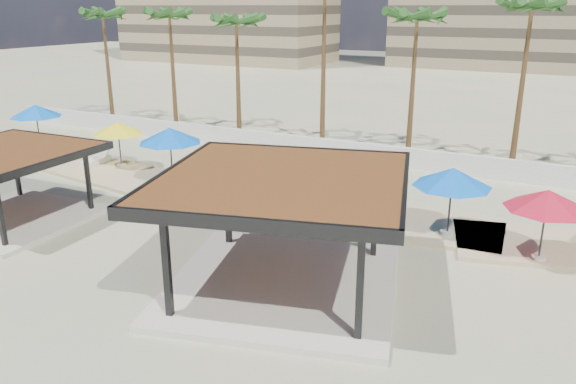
% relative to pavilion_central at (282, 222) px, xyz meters
% --- Properties ---
extents(ground, '(200.00, 200.00, 0.00)m').
position_rel_pavilion_central_xyz_m(ground, '(-3.93, 0.05, -2.32)').
color(ground, tan).
rests_on(ground, ground).
extents(promenade, '(44.45, 7.97, 0.24)m').
position_rel_pavilion_central_xyz_m(promenade, '(-1.93, 7.72, -2.26)').
color(promenade, '#C6B284').
rests_on(promenade, ground).
extents(boundary_wall, '(56.00, 0.30, 1.20)m').
position_rel_pavilion_central_xyz_m(boundary_wall, '(-3.93, 16.05, -1.72)').
color(boundary_wall, silver).
rests_on(boundary_wall, ground).
extents(pavilion_central, '(9.35, 9.35, 3.89)m').
position_rel_pavilion_central_xyz_m(pavilion_central, '(0.00, 0.00, 0.00)').
color(pavilion_central, beige).
rests_on(pavilion_central, ground).
extents(pavilion_west, '(6.49, 6.49, 3.19)m').
position_rel_pavilion_central_xyz_m(pavilion_west, '(-13.25, 0.07, -0.42)').
color(pavilion_west, beige).
rests_on(pavilion_west, ground).
extents(umbrella_a, '(3.99, 3.99, 2.82)m').
position_rel_pavilion_central_xyz_m(umbrella_a, '(-22.43, 9.25, 0.28)').
color(umbrella_a, beige).
rests_on(umbrella_a, promenade).
extents(umbrella_b, '(3.80, 3.80, 2.55)m').
position_rel_pavilion_central_xyz_m(umbrella_b, '(-14.84, 8.44, 0.05)').
color(umbrella_b, beige).
rests_on(umbrella_b, promenade).
extents(umbrella_c, '(2.98, 2.98, 2.63)m').
position_rel_pavilion_central_xyz_m(umbrella_c, '(7.42, 5.85, 0.12)').
color(umbrella_c, beige).
rests_on(umbrella_c, promenade).
extents(umbrella_d, '(4.13, 4.13, 2.77)m').
position_rel_pavilion_central_xyz_m(umbrella_d, '(3.97, 6.69, 0.24)').
color(umbrella_d, beige).
rests_on(umbrella_d, promenade).
extents(umbrella_f, '(3.94, 3.94, 2.88)m').
position_rel_pavilion_central_xyz_m(umbrella_f, '(-10.26, 7.28, 0.33)').
color(umbrella_f, beige).
rests_on(umbrella_f, promenade).
extents(lounger_a, '(0.87, 2.11, 0.78)m').
position_rel_pavilion_central_xyz_m(lounger_a, '(-16.46, 8.10, -1.95)').
color(lounger_a, white).
rests_on(lounger_a, promenade).
extents(lounger_b, '(0.81, 1.93, 0.71)m').
position_rel_pavilion_central_xyz_m(lounger_b, '(-1.35, 5.89, -1.97)').
color(lounger_b, white).
rests_on(lounger_b, promenade).
extents(palm_a, '(3.00, 3.00, 9.15)m').
position_rel_pavilion_central_xyz_m(palm_a, '(-24.93, 18.35, 5.68)').
color(palm_a, brown).
rests_on(palm_a, ground).
extents(palm_b, '(3.00, 3.00, 9.16)m').
position_rel_pavilion_central_xyz_m(palm_b, '(-18.93, 18.75, 5.68)').
color(palm_b, brown).
rests_on(palm_b, ground).
extents(palm_c, '(3.00, 3.00, 8.79)m').
position_rel_pavilion_central_xyz_m(palm_c, '(-12.93, 18.15, 5.33)').
color(palm_c, brown).
rests_on(palm_c, ground).
extents(palm_e, '(3.00, 3.00, 9.17)m').
position_rel_pavilion_central_xyz_m(palm_e, '(-0.93, 18.45, 5.70)').
color(palm_e, brown).
rests_on(palm_e, ground).
extents(palm_f, '(3.00, 3.00, 9.76)m').
position_rel_pavilion_central_xyz_m(palm_f, '(5.07, 18.65, 6.25)').
color(palm_f, brown).
rests_on(palm_f, ground).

